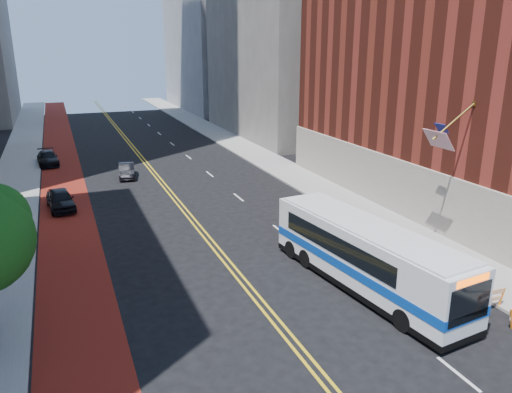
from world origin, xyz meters
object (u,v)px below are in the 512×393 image
at_px(transit_bus, 364,254).
at_px(car_a, 60,199).
at_px(car_b, 127,171).
at_px(car_c, 48,158).

height_order(transit_bus, car_a, transit_bus).
relative_size(car_b, car_c, 0.82).
xyz_separation_m(transit_bus, car_c, (-14.70, 34.45, -1.06)).
distance_m(car_b, car_c, 10.48).
xyz_separation_m(transit_bus, car_b, (-8.00, 26.39, -1.11)).
relative_size(transit_bus, car_c, 2.63).
xyz_separation_m(car_a, car_c, (-0.89, 15.66, -0.06)).
distance_m(transit_bus, car_c, 37.47).
bearing_deg(transit_bus, car_b, 99.78).
height_order(car_b, car_c, car_c).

